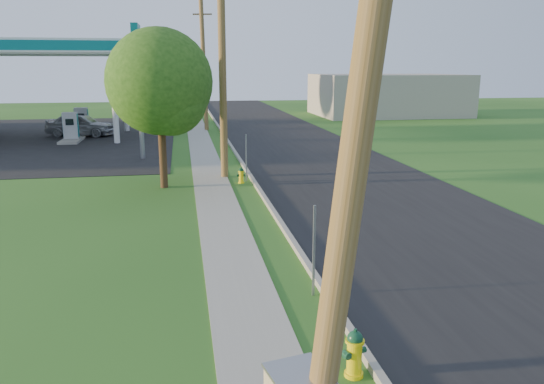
# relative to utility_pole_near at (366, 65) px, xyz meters

# --- Properties ---
(road) EXTENTS (8.00, 120.00, 0.02)m
(road) POSITION_rel_utility_pole_near_xyz_m (5.10, 11.00, -4.79)
(road) COLOR black
(road) RESTS_ON ground
(curb) EXTENTS (0.15, 120.00, 0.15)m
(curb) POSITION_rel_utility_pole_near_xyz_m (1.10, 11.00, -4.73)
(curb) COLOR gray
(curb) RESTS_ON ground
(sidewalk) EXTENTS (1.50, 120.00, 0.03)m
(sidewalk) POSITION_rel_utility_pole_near_xyz_m (-0.65, 11.00, -4.79)
(sidewalk) COLOR gray
(sidewalk) RESTS_ON ground
(utility_pole_near) EXTENTS (1.40, 0.32, 9.48)m
(utility_pole_near) POSITION_rel_utility_pole_near_xyz_m (0.00, 0.00, 0.00)
(utility_pole_near) COLOR brown
(utility_pole_near) RESTS_ON ground
(utility_pole_mid) EXTENTS (1.40, 0.32, 9.80)m
(utility_pole_mid) POSITION_rel_utility_pole_near_xyz_m (-0.00, 18.00, 0.15)
(utility_pole_mid) COLOR brown
(utility_pole_mid) RESTS_ON ground
(utility_pole_far) EXTENTS (1.40, 0.32, 9.50)m
(utility_pole_far) POSITION_rel_utility_pole_near_xyz_m (-0.00, 36.00, 0.00)
(utility_pole_far) COLOR brown
(utility_pole_far) RESTS_ON ground
(sign_post_near) EXTENTS (0.05, 0.04, 2.00)m
(sign_post_near) POSITION_rel_utility_pole_near_xyz_m (0.85, 5.20, -3.80)
(sign_post_near) COLOR gray
(sign_post_near) RESTS_ON ground
(sign_post_mid) EXTENTS (0.05, 0.04, 2.00)m
(sign_post_mid) POSITION_rel_utility_pole_near_xyz_m (0.85, 17.00, -3.80)
(sign_post_mid) COLOR gray
(sign_post_mid) RESTS_ON ground
(sign_post_far) EXTENTS (0.05, 0.04, 2.00)m
(sign_post_far) POSITION_rel_utility_pole_near_xyz_m (0.85, 29.20, -3.80)
(sign_post_far) COLOR gray
(sign_post_far) RESTS_ON ground
(fuel_pump_ne) EXTENTS (1.20, 3.20, 1.90)m
(fuel_pump_ne) POSITION_rel_utility_pole_near_xyz_m (-8.90, 31.00, -4.08)
(fuel_pump_ne) COLOR gray
(fuel_pump_ne) RESTS_ON ground
(fuel_pump_se) EXTENTS (1.20, 3.20, 1.90)m
(fuel_pump_se) POSITION_rel_utility_pole_near_xyz_m (-8.90, 35.00, -4.08)
(fuel_pump_se) COLOR gray
(fuel_pump_se) RESTS_ON ground
(price_pylon) EXTENTS (0.34, 2.04, 6.85)m
(price_pylon) POSITION_rel_utility_pole_near_xyz_m (-3.90, 23.50, 0.63)
(price_pylon) COLOR gray
(price_pylon) RESTS_ON ground
(distant_building) EXTENTS (14.00, 10.00, 4.00)m
(distant_building) POSITION_rel_utility_pole_near_xyz_m (18.60, 46.00, -2.80)
(distant_building) COLOR #9E9789
(distant_building) RESTS_ON ground
(tree_verge) EXTENTS (4.14, 4.14, 6.28)m
(tree_verge) POSITION_rel_utility_pole_near_xyz_m (-2.49, 16.26, -0.76)
(tree_verge) COLOR #342411
(tree_verge) RESTS_ON ground
(tree_lot) EXTENTS (5.15, 5.15, 7.81)m
(tree_lot) POSITION_rel_utility_pole_near_xyz_m (-4.56, 44.34, 0.23)
(tree_lot) COLOR #342411
(tree_lot) RESTS_ON ground
(hydrant_near) EXTENTS (0.42, 0.38, 0.82)m
(hydrant_near) POSITION_rel_utility_pole_near_xyz_m (0.75, 2.13, -4.40)
(hydrant_near) COLOR yellow
(hydrant_near) RESTS_ON ground
(hydrant_mid) EXTENTS (0.35, 0.31, 0.68)m
(hydrant_mid) POSITION_rel_utility_pole_near_xyz_m (0.58, 16.61, -4.47)
(hydrant_mid) COLOR yellow
(hydrant_mid) RESTS_ON ground
(hydrant_far) EXTENTS (0.35, 0.31, 0.68)m
(hydrant_far) POSITION_rel_utility_pole_near_xyz_m (0.76, 27.04, -4.47)
(hydrant_far) COLOR gold
(hydrant_far) RESTS_ON ground
(car_silver) EXTENTS (5.06, 3.21, 1.60)m
(car_silver) POSITION_rel_utility_pole_near_xyz_m (-8.79, 33.81, -4.00)
(car_silver) COLOR #9D9FA4
(car_silver) RESTS_ON ground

